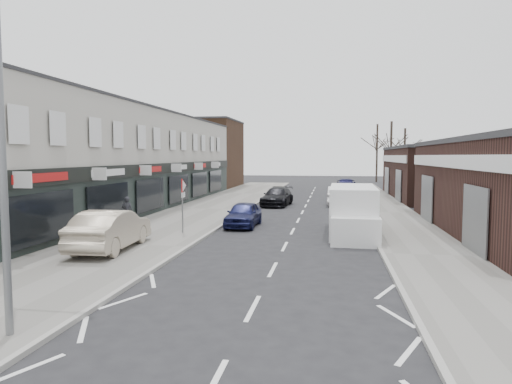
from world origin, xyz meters
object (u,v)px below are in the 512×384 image
at_px(parked_car_left_b, 277,197).
at_px(parked_car_right_c, 346,185).
at_px(pedestrian, 127,212).
at_px(parked_car_left_a, 243,214).
at_px(sedan_on_pavement, 111,230).
at_px(white_van, 353,212).
at_px(parked_car_right_b, 350,192).
at_px(street_lamp, 8,118).
at_px(warning_sign, 183,190).
at_px(parked_car_right_a, 339,196).

height_order(parked_car_left_b, parked_car_right_c, parked_car_right_c).
distance_m(pedestrian, parked_car_left_a, 6.15).
height_order(sedan_on_pavement, parked_car_left_a, sedan_on_pavement).
xyz_separation_m(white_van, parked_car_right_b, (0.52, 17.56, -0.37)).
xyz_separation_m(white_van, pedestrian, (-11.56, -0.23, -0.19)).
bearing_deg(parked_car_right_c, street_lamp, 81.30).
bearing_deg(parked_car_left_a, street_lamp, -95.32).
xyz_separation_m(warning_sign, white_van, (8.14, 1.34, -1.08)).
bearing_deg(parked_car_right_a, parked_car_right_b, -101.96).
height_order(parked_car_left_a, parked_car_right_c, parked_car_right_c).
height_order(warning_sign, parked_car_right_c, warning_sign).
distance_m(parked_car_left_a, parked_car_right_a, 12.99).
bearing_deg(sedan_on_pavement, parked_car_right_b, -117.40).
height_order(sedan_on_pavement, pedestrian, pedestrian).
relative_size(parked_car_left_a, parked_car_left_b, 0.83).
xyz_separation_m(pedestrian, parked_car_left_b, (6.38, 12.75, -0.24)).
xyz_separation_m(street_lamp, parked_car_right_a, (7.04, 27.80, -3.89)).
bearing_deg(parked_car_left_b, parked_car_right_a, 18.55).
bearing_deg(street_lamp, parked_car_left_b, 85.02).
distance_m(parked_car_right_a, parked_car_right_c, 13.43).
bearing_deg(parked_car_right_b, parked_car_right_a, 78.05).
height_order(parked_car_left_a, parked_car_left_b, parked_car_left_b).
height_order(street_lamp, parked_car_left_b, street_lamp).
height_order(warning_sign, sedan_on_pavement, warning_sign).
xyz_separation_m(sedan_on_pavement, parked_car_left_b, (4.56, 18.16, -0.23)).
bearing_deg(pedestrian, warning_sign, 158.12).
relative_size(street_lamp, parked_car_right_b, 1.82).
bearing_deg(parked_car_left_b, parked_car_right_c, 73.55).
bearing_deg(parked_car_right_c, white_van, 91.21).
distance_m(warning_sign, sedan_on_pavement, 4.76).
distance_m(warning_sign, parked_car_left_a, 4.22).
relative_size(parked_car_left_b, parked_car_right_b, 1.09).
height_order(warning_sign, parked_car_right_a, warning_sign).
distance_m(street_lamp, parked_car_left_a, 16.52).
bearing_deg(parked_car_right_b, parked_car_left_b, 43.70).
xyz_separation_m(parked_car_left_b, parked_car_right_a, (4.71, 1.14, 0.04)).
bearing_deg(white_van, parked_car_right_b, 89.46).
bearing_deg(pedestrian, parked_car_right_b, -128.14).
xyz_separation_m(warning_sign, parked_car_right_a, (7.67, 15.00, -1.47)).
bearing_deg(parked_car_left_a, parked_car_right_a, 66.78).
relative_size(white_van, parked_car_right_b, 1.40).
bearing_deg(parked_car_right_a, sedan_on_pavement, 66.60).
height_order(parked_car_left_a, parked_car_right_b, parked_car_right_b).
bearing_deg(parked_car_right_c, parked_car_right_a, 88.11).
bearing_deg(warning_sign, parked_car_left_b, 77.95).
distance_m(parked_car_left_a, parked_car_left_b, 10.73).
bearing_deg(sedan_on_pavement, street_lamp, 101.17).
xyz_separation_m(street_lamp, parked_car_left_a, (1.73, 15.95, -3.94)).
height_order(warning_sign, white_van, warning_sign).
height_order(white_van, sedan_on_pavement, white_van).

